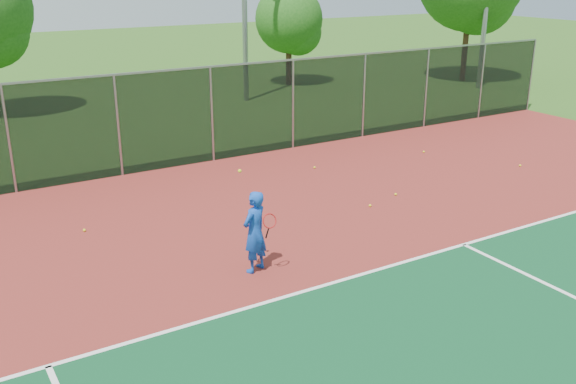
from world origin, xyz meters
name	(u,v)px	position (x,y,z in m)	size (l,w,h in m)	color
ground	(508,332)	(0.00, 0.00, 0.00)	(120.00, 120.00, 0.00)	#285317
court_apron	(428,285)	(0.00, 2.00, 0.01)	(30.00, 20.00, 0.02)	maroon
fence_back	(212,113)	(0.00, 12.00, 1.56)	(30.00, 0.06, 3.03)	black
tennis_player	(255,232)	(-2.62, 4.30, 0.88)	(0.74, 0.73, 2.20)	#1346B4
practice_ball_0	(396,194)	(2.84, 6.35, 0.06)	(0.07, 0.07, 0.07)	yellow
practice_ball_1	(84,230)	(-5.11, 8.18, 0.06)	(0.07, 0.07, 0.07)	yellow
practice_ball_3	(370,206)	(1.70, 6.01, 0.06)	(0.07, 0.07, 0.07)	yellow
practice_ball_4	(424,152)	(6.42, 9.15, 0.06)	(0.07, 0.07, 0.07)	yellow
practice_ball_6	(520,166)	(7.92, 6.41, 0.06)	(0.07, 0.07, 0.07)	yellow
practice_ball_7	(315,167)	(2.30, 9.56, 0.06)	(0.07, 0.07, 0.07)	yellow
tree_back_mid	(291,22)	(9.51, 22.81, 3.21)	(3.49, 3.49, 5.12)	#371F14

